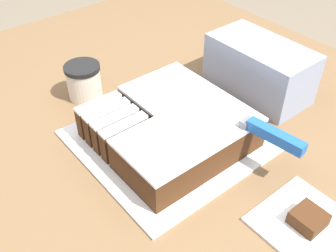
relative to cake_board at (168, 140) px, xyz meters
name	(u,v)px	position (x,y,z in m)	size (l,w,h in m)	color
countertop	(182,229)	(-0.05, 0.10, -0.46)	(1.40, 1.10, 0.92)	brown
cake_board	(168,140)	(0.00, 0.00, 0.00)	(0.36, 0.36, 0.01)	white
cake	(172,126)	(0.01, 0.01, 0.04)	(0.29, 0.29, 0.07)	#472814
knife	(255,126)	(0.15, 0.09, 0.08)	(0.35, 0.07, 0.02)	silver
coffee_cup	(84,81)	(-0.26, -0.05, 0.04)	(0.09, 0.09, 0.09)	beige
paper_napkin	(306,224)	(0.32, 0.05, 0.00)	(0.16, 0.16, 0.01)	white
brownie	(308,219)	(0.32, 0.05, 0.02)	(0.05, 0.05, 0.03)	#472814
storage_box	(259,69)	(-0.01, 0.29, 0.06)	(0.25, 0.13, 0.13)	#8C99B2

